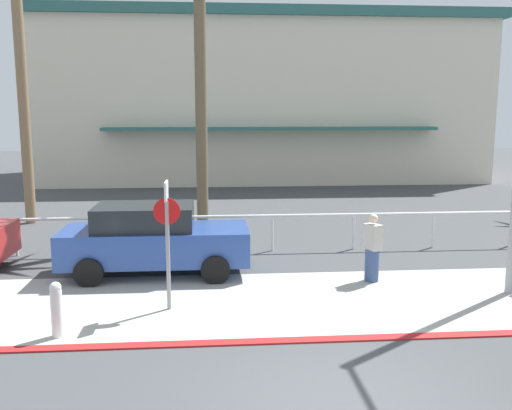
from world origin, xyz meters
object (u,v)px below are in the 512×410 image
(stop_sign_bike_lane, at_px, (167,227))
(car_blue_1, at_px, (153,239))
(palm_tree_3, at_px, (200,11))
(pedestrian_0, at_px, (372,251))
(bollard_2, at_px, (57,309))
(palm_tree_2, at_px, (19,26))

(stop_sign_bike_lane, height_order, car_blue_1, stop_sign_bike_lane)
(palm_tree_3, distance_m, pedestrian_0, 9.04)
(bollard_2, bearing_deg, car_blue_1, 71.00)
(car_blue_1, bearing_deg, pedestrian_0, -11.56)
(bollard_2, xyz_separation_m, palm_tree_3, (2.43, 8.13, 6.31))
(stop_sign_bike_lane, relative_size, palm_tree_3, 0.28)
(palm_tree_3, bearing_deg, bollard_2, -106.64)
(palm_tree_3, bearing_deg, car_blue_1, -104.57)
(car_blue_1, bearing_deg, palm_tree_3, 75.43)
(bollard_2, distance_m, palm_tree_3, 10.58)
(bollard_2, relative_size, car_blue_1, 0.23)
(palm_tree_2, bearing_deg, pedestrian_0, -37.84)
(bollard_2, distance_m, palm_tree_2, 12.63)
(stop_sign_bike_lane, height_order, palm_tree_3, palm_tree_3)
(palm_tree_3, distance_m, car_blue_1, 7.48)
(stop_sign_bike_lane, bearing_deg, car_blue_1, 101.93)
(palm_tree_2, height_order, car_blue_1, palm_tree_2)
(bollard_2, xyz_separation_m, palm_tree_2, (-3.60, 10.44, 6.13))
(bollard_2, bearing_deg, pedestrian_0, 23.28)
(car_blue_1, bearing_deg, stop_sign_bike_lane, -78.07)
(palm_tree_2, distance_m, palm_tree_3, 6.46)
(bollard_2, distance_m, pedestrian_0, 6.90)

